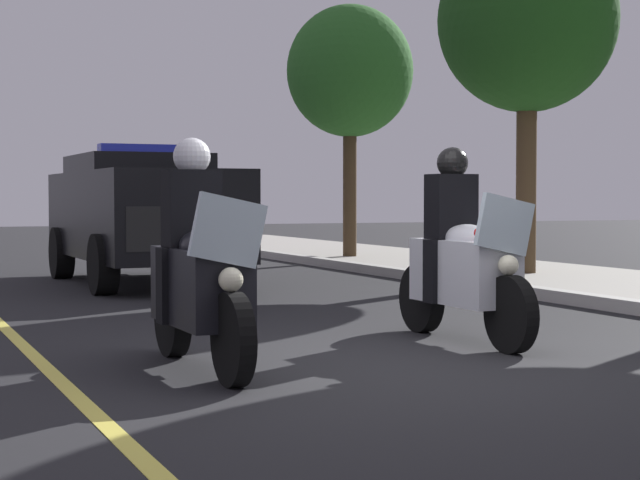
{
  "coord_description": "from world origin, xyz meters",
  "views": [
    {
      "loc": [
        7.02,
        -3.64,
        1.28
      ],
      "look_at": [
        -1.5,
        0.0,
        0.9
      ],
      "focal_mm": 59.59,
      "sensor_mm": 36.0,
      "label": 1
    }
  ],
  "objects_px": {
    "police_motorcycle_lead_right": "(462,263)",
    "tree_far_back": "(527,22)",
    "police_motorcycle_lead_left": "(199,275)",
    "tree_behind_suv": "(350,72)",
    "police_suv": "(142,211)"
  },
  "relations": [
    {
      "from": "tree_far_back",
      "to": "tree_behind_suv",
      "type": "distance_m",
      "value": 5.29
    },
    {
      "from": "police_suv",
      "to": "tree_behind_suv",
      "type": "relative_size",
      "value": 0.99
    },
    {
      "from": "police_motorcycle_lead_left",
      "to": "tree_behind_suv",
      "type": "height_order",
      "value": "tree_behind_suv"
    },
    {
      "from": "police_motorcycle_lead_right",
      "to": "tree_far_back",
      "type": "bearing_deg",
      "value": 141.65
    },
    {
      "from": "tree_behind_suv",
      "to": "tree_far_back",
      "type": "bearing_deg",
      "value": 6.37
    },
    {
      "from": "police_motorcycle_lead_left",
      "to": "tree_behind_suv",
      "type": "relative_size",
      "value": 0.43
    },
    {
      "from": "police_motorcycle_lead_right",
      "to": "police_motorcycle_lead_left",
      "type": "bearing_deg",
      "value": -77.72
    },
    {
      "from": "tree_far_back",
      "to": "tree_behind_suv",
      "type": "bearing_deg",
      "value": -173.63
    },
    {
      "from": "police_motorcycle_lead_right",
      "to": "tree_far_back",
      "type": "height_order",
      "value": "tree_far_back"
    },
    {
      "from": "police_suv",
      "to": "tree_behind_suv",
      "type": "xyz_separation_m",
      "value": [
        -3.77,
        5.1,
        2.67
      ]
    },
    {
      "from": "police_motorcycle_lead_left",
      "to": "police_motorcycle_lead_right",
      "type": "bearing_deg",
      "value": 102.28
    },
    {
      "from": "police_motorcycle_lead_right",
      "to": "police_suv",
      "type": "xyz_separation_m",
      "value": [
        -7.28,
        -1.1,
        0.37
      ]
    },
    {
      "from": "police_motorcycle_lead_right",
      "to": "tree_far_back",
      "type": "relative_size",
      "value": 0.4
    },
    {
      "from": "police_suv",
      "to": "tree_far_back",
      "type": "height_order",
      "value": "tree_far_back"
    },
    {
      "from": "police_motorcycle_lead_right",
      "to": "tree_behind_suv",
      "type": "xyz_separation_m",
      "value": [
        -11.05,
        4.0,
        3.03
      ]
    }
  ]
}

